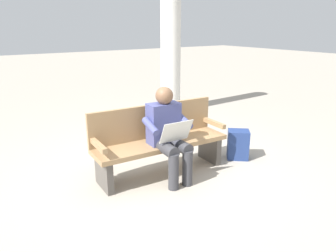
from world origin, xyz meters
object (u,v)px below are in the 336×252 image
(backpack, at_px, (238,145))
(person_seated, at_px, (168,132))
(bench_near, at_px, (159,139))
(support_pillar, at_px, (171,34))

(backpack, bearing_deg, person_seated, -2.00)
(bench_near, xyz_separation_m, support_pillar, (-1.93, -2.54, 1.24))
(person_seated, bearing_deg, bench_near, -88.98)
(person_seated, xyz_separation_m, support_pillar, (-1.94, -2.77, 1.07))
(bench_near, height_order, person_seated, person_seated)
(person_seated, xyz_separation_m, backpack, (-1.21, 0.04, -0.42))
(backpack, bearing_deg, bench_near, -12.88)
(support_pillar, bearing_deg, bench_near, 52.81)
(bench_near, bearing_deg, person_seated, 91.02)
(backpack, relative_size, support_pillar, 0.13)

